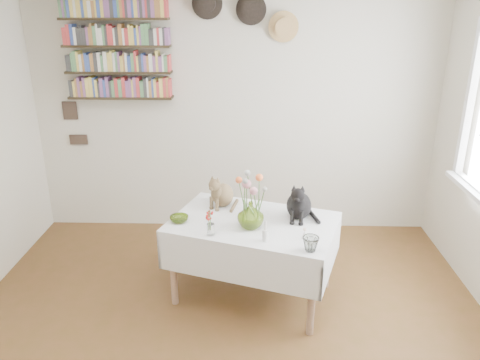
{
  "coord_description": "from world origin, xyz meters",
  "views": [
    {
      "loc": [
        0.17,
        -2.32,
        2.26
      ],
      "look_at": [
        0.09,
        0.85,
        1.05
      ],
      "focal_mm": 35.0,
      "sensor_mm": 36.0,
      "label": 1
    }
  ],
  "objects_px": {
    "dining_table": "(253,240)",
    "flower_vase": "(251,215)",
    "bookshelf_unit": "(117,50)",
    "black_cat": "(299,199)",
    "tabby_cat": "(223,189)"
  },
  "relations": [
    {
      "from": "dining_table",
      "to": "tabby_cat",
      "type": "xyz_separation_m",
      "value": [
        -0.25,
        0.3,
        0.31
      ]
    },
    {
      "from": "tabby_cat",
      "to": "black_cat",
      "type": "relative_size",
      "value": 0.9
    },
    {
      "from": "dining_table",
      "to": "flower_vase",
      "type": "height_order",
      "value": "flower_vase"
    },
    {
      "from": "flower_vase",
      "to": "tabby_cat",
      "type": "bearing_deg",
      "value": 119.68
    },
    {
      "from": "black_cat",
      "to": "flower_vase",
      "type": "distance_m",
      "value": 0.42
    },
    {
      "from": "dining_table",
      "to": "flower_vase",
      "type": "relative_size",
      "value": 6.94
    },
    {
      "from": "black_cat",
      "to": "bookshelf_unit",
      "type": "xyz_separation_m",
      "value": [
        -1.64,
        1.13,
        1.01
      ]
    },
    {
      "from": "flower_vase",
      "to": "dining_table",
      "type": "bearing_deg",
      "value": 79.64
    },
    {
      "from": "tabby_cat",
      "to": "bookshelf_unit",
      "type": "height_order",
      "value": "bookshelf_unit"
    },
    {
      "from": "flower_vase",
      "to": "bookshelf_unit",
      "type": "distance_m",
      "value": 2.11
    },
    {
      "from": "dining_table",
      "to": "black_cat",
      "type": "distance_m",
      "value": 0.49
    },
    {
      "from": "black_cat",
      "to": "flower_vase",
      "type": "bearing_deg",
      "value": -141.43
    },
    {
      "from": "dining_table",
      "to": "flower_vase",
      "type": "bearing_deg",
      "value": -100.36
    },
    {
      "from": "flower_vase",
      "to": "bookshelf_unit",
      "type": "relative_size",
      "value": 0.21
    },
    {
      "from": "tabby_cat",
      "to": "bookshelf_unit",
      "type": "bearing_deg",
      "value": 174.56
    }
  ]
}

